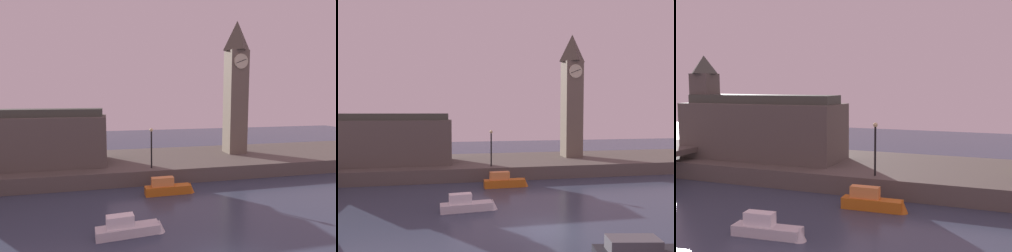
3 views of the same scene
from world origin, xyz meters
The scene contains 7 objects.
ground_plane centered at (0.00, 0.00, 0.00)m, with size 120.00×120.00×0.00m, color #384256.
far_embankment centered at (0.00, 20.00, 0.75)m, with size 70.00×12.00×1.50m, color #5B544C.
clock_tower centered at (10.22, 20.71, 10.19)m, with size 2.63×2.66×16.79m.
parliament_hall centered at (-14.46, 18.86, 4.54)m, with size 15.56×5.37×9.85m.
streetlamp centered at (-1.69, 15.16, 4.05)m, with size 0.36×0.36×4.12m.
boat_ferry_white centered at (-4.61, 4.68, 0.45)m, with size 4.58×1.40×1.52m.
boat_patrol_orange centered at (-0.58, 11.42, 0.57)m, with size 4.65×1.10×1.68m.
Camera 2 is at (-5.83, -18.23, 7.60)m, focal length 31.78 mm.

